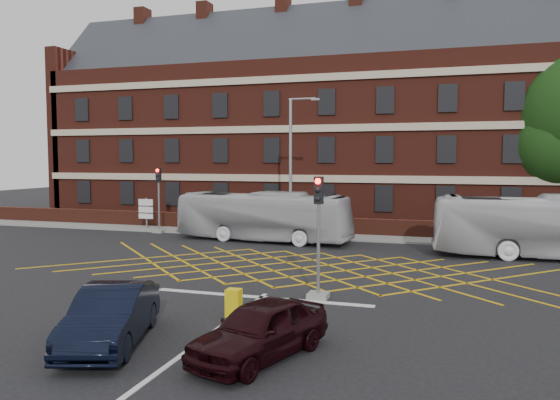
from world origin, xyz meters
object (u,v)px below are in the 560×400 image
(car_navy, at_px, (111,316))
(street_lamp, at_px, (292,193))
(bus_right, at_px, (552,227))
(car_maroon, at_px, (260,329))
(direction_signs, at_px, (146,210))
(traffic_light_far, at_px, (159,206))
(bus_left, at_px, (263,216))
(utility_cabinet, at_px, (234,303))
(traffic_light_near, at_px, (318,249))

(car_navy, height_order, street_lamp, street_lamp)
(bus_right, relative_size, car_navy, 2.44)
(car_maroon, xyz_separation_m, direction_signs, (-15.55, 20.45, 0.67))
(traffic_light_far, height_order, direction_signs, traffic_light_far)
(bus_left, xyz_separation_m, utility_cabinet, (4.26, -14.97, -1.04))
(traffic_light_far, distance_m, street_lamp, 9.48)
(traffic_light_near, bearing_deg, bus_right, 50.05)
(car_navy, bearing_deg, bus_right, 34.21)
(bus_left, bearing_deg, car_maroon, -154.83)
(traffic_light_far, bearing_deg, utility_cabinet, -53.78)
(traffic_light_far, height_order, street_lamp, street_lamp)
(car_maroon, bearing_deg, car_navy, -157.38)
(bus_right, distance_m, utility_cabinet, 17.77)
(traffic_light_far, bearing_deg, traffic_light_near, -43.94)
(car_navy, bearing_deg, bus_left, 78.60)
(car_navy, relative_size, car_maroon, 1.11)
(direction_signs, bearing_deg, bus_left, -14.46)
(traffic_light_far, xyz_separation_m, utility_cabinet, (12.02, -16.41, -1.33))
(bus_left, height_order, car_navy, bus_left)
(direction_signs, bearing_deg, utility_cabinet, -51.97)
(bus_left, bearing_deg, traffic_light_far, 85.62)
(traffic_light_far, relative_size, utility_cabinet, 4.96)
(traffic_light_far, bearing_deg, bus_right, -6.42)
(car_navy, xyz_separation_m, car_maroon, (4.08, 0.24, -0.05))
(bus_left, relative_size, traffic_light_far, 2.47)
(traffic_light_near, relative_size, traffic_light_far, 1.00)
(car_navy, distance_m, direction_signs, 23.67)
(direction_signs, distance_m, utility_cabinet, 22.08)
(traffic_light_near, distance_m, traffic_light_far, 19.47)
(car_maroon, height_order, traffic_light_near, traffic_light_near)
(bus_left, distance_m, car_navy, 18.43)
(bus_right, bearing_deg, traffic_light_far, 79.48)
(car_navy, bearing_deg, direction_signs, 100.94)
(car_navy, height_order, direction_signs, direction_signs)
(car_navy, distance_m, traffic_light_near, 7.53)
(bus_right, height_order, traffic_light_near, traffic_light_near)
(bus_right, distance_m, street_lamp, 13.94)
(utility_cabinet, bearing_deg, street_lamp, 99.65)
(car_navy, height_order, utility_cabinet, car_navy)
(street_lamp, bearing_deg, traffic_light_near, -69.83)
(bus_right, xyz_separation_m, street_lamp, (-13.77, 1.72, 1.28))
(bus_left, distance_m, bus_right, 15.43)
(car_navy, xyz_separation_m, street_lamp, (-0.52, 18.85, 2.09))
(street_lamp, height_order, direction_signs, street_lamp)
(direction_signs, bearing_deg, bus_right, -8.22)
(traffic_light_far, bearing_deg, direction_signs, 148.48)
(bus_left, xyz_separation_m, car_maroon, (6.22, -18.05, -0.76))
(car_navy, height_order, traffic_light_far, traffic_light_far)
(bus_left, bearing_deg, bus_right, -88.16)
(traffic_light_near, distance_m, street_lamp, 13.49)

